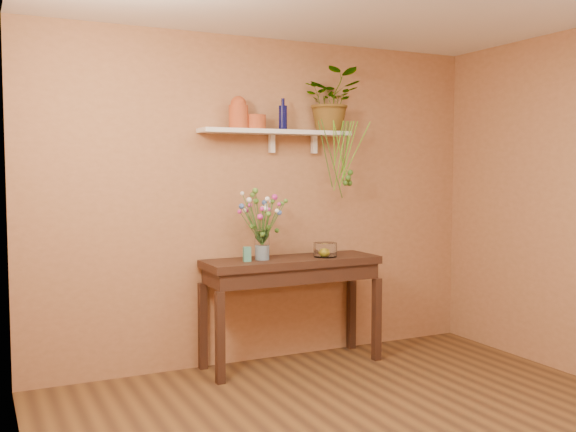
% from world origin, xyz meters
% --- Properties ---
extents(room, '(4.04, 4.04, 2.70)m').
position_xyz_m(room, '(0.00, 0.00, 1.35)').
color(room, brown).
rests_on(room, ground).
extents(sideboard, '(1.46, 0.47, 0.89)m').
position_xyz_m(sideboard, '(0.13, 1.74, 0.76)').
color(sideboard, '#3A1F17').
rests_on(sideboard, ground).
extents(wall_shelf, '(1.30, 0.24, 0.19)m').
position_xyz_m(wall_shelf, '(0.06, 1.87, 1.92)').
color(wall_shelf, white).
rests_on(wall_shelf, room).
extents(terracotta_jug, '(0.17, 0.17, 0.26)m').
position_xyz_m(terracotta_jug, '(-0.29, 1.85, 2.06)').
color(terracotta_jug, '#AE3F1E').
rests_on(terracotta_jug, wall_shelf).
extents(terracotta_pot, '(0.20, 0.20, 0.12)m').
position_xyz_m(terracotta_pot, '(-0.14, 1.88, 2.00)').
color(terracotta_pot, '#AE3F1E').
rests_on(terracotta_pot, wall_shelf).
extents(blue_bottle, '(0.07, 0.07, 0.26)m').
position_xyz_m(blue_bottle, '(0.10, 1.86, 2.04)').
color(blue_bottle, '#0A0B3B').
rests_on(blue_bottle, wall_shelf).
extents(spider_plant, '(0.60, 0.57, 0.53)m').
position_xyz_m(spider_plant, '(0.58, 1.89, 2.20)').
color(spider_plant, '#38651E').
rests_on(spider_plant, wall_shelf).
extents(plant_fronds, '(0.51, 0.21, 0.65)m').
position_xyz_m(plant_fronds, '(0.64, 1.75, 1.63)').
color(plant_fronds, '#38651E').
rests_on(plant_fronds, wall_shelf).
extents(glass_vase, '(0.12, 0.12, 0.25)m').
position_xyz_m(glass_vase, '(-0.13, 1.75, 0.99)').
color(glass_vase, white).
rests_on(glass_vase, sideboard).
extents(bouquet, '(0.41, 0.42, 0.46)m').
position_xyz_m(bouquet, '(-0.14, 1.75, 1.28)').
color(bouquet, '#386B28').
rests_on(bouquet, glass_vase).
extents(glass_bowl, '(0.19, 0.19, 0.12)m').
position_xyz_m(glass_bowl, '(0.41, 1.69, 0.94)').
color(glass_bowl, white).
rests_on(glass_bowl, sideboard).
extents(lemon, '(0.07, 0.07, 0.07)m').
position_xyz_m(lemon, '(0.39, 1.67, 0.93)').
color(lemon, yellow).
rests_on(lemon, glass_bowl).
extents(carton, '(0.06, 0.05, 0.12)m').
position_xyz_m(carton, '(-0.28, 1.71, 0.95)').
color(carton, '#316D7D').
rests_on(carton, sideboard).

